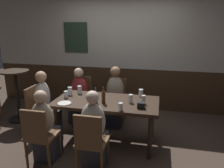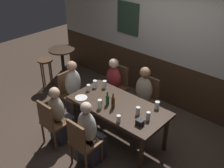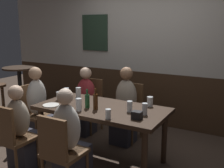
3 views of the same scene
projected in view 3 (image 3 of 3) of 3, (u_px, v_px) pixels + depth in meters
ground_plane at (102, 159)px, 3.59m from camera, size 12.00×12.00×0.00m
wall_back at (150, 52)px, 4.72m from camera, size 6.40×0.13×2.60m
dining_table at (102, 113)px, 3.45m from camera, size 1.69×0.83×0.74m
chair_mid_near at (60, 150)px, 2.78m from camera, size 0.40×0.40×0.88m
chair_head_west at (32, 110)px, 4.09m from camera, size 0.40×0.40×0.88m
chair_mid_far at (129, 108)px, 4.19m from camera, size 0.40×0.40×0.88m
chair_left_far at (90, 102)px, 4.55m from camera, size 0.40×0.40×0.88m
chair_left_near at (11, 136)px, 3.14m from camera, size 0.40×0.40×0.88m
person_mid_near at (70, 146)px, 2.92m from camera, size 0.34×0.37×1.13m
person_head_west at (40, 112)px, 4.01m from camera, size 0.37×0.34×1.18m
person_mid_far at (125, 111)px, 4.06m from camera, size 0.34×0.37×1.17m
person_left_far at (85, 106)px, 4.42m from camera, size 0.34×0.37×1.11m
person_left_near at (22, 134)px, 3.28m from camera, size 0.34×0.37×1.08m
pint_glass_stout at (145, 110)px, 3.12m from camera, size 0.06×0.06×0.14m
beer_glass_half at (150, 102)px, 3.46m from camera, size 0.08×0.08×0.13m
highball_clear at (78, 93)px, 3.90m from camera, size 0.08×0.08×0.14m
pint_glass_pale at (66, 93)px, 3.88m from camera, size 0.08×0.08×0.14m
pint_glass_amber at (59, 96)px, 3.75m from camera, size 0.07×0.07×0.12m
tumbler_short at (130, 107)px, 3.22m from camera, size 0.07×0.07×0.13m
tumbler_water at (108, 115)px, 2.98m from camera, size 0.06×0.06×0.11m
beer_glass_tall at (79, 105)px, 3.26m from camera, size 0.07×0.07×0.16m
beer_bottle_green at (87, 101)px, 3.39m from camera, size 0.06×0.06×0.24m
beer_bottle_brown at (96, 101)px, 3.32m from camera, size 0.06×0.06×0.27m
plate_white_large at (51, 105)px, 3.49m from camera, size 0.21×0.21×0.01m
condiment_caddy at (137, 115)px, 2.98m from camera, size 0.11×0.09×0.09m
side_bar_table at (20, 91)px, 4.79m from camera, size 0.56×0.56×1.05m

